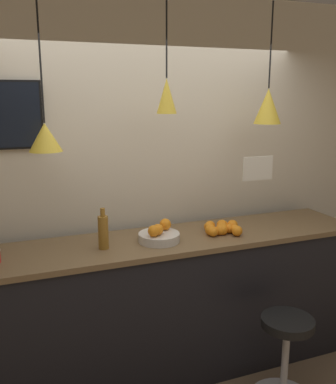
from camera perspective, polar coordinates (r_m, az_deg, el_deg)
The scene contains 10 objects.
back_wall at distance 3.48m, azimuth -2.55°, elevation 1.50°, with size 8.00×0.06×2.90m.
service_counter at distance 3.40m, azimuth 0.00°, elevation -14.91°, with size 3.06×0.64×1.10m.
bar_stool at distance 3.27m, azimuth 15.37°, elevation -19.61°, with size 0.46×0.46×0.65m.
fruit_bowl at distance 3.10m, azimuth -1.20°, elevation -5.73°, with size 0.30×0.30×0.15m.
orange_pile at distance 3.30m, azimuth 7.22°, elevation -4.82°, with size 0.30×0.27×0.09m.
juice_bottle at distance 2.97m, azimuth -8.63°, elevation -5.24°, with size 0.07×0.07×0.29m.
pendant_lamp_left at distance 2.85m, azimuth -16.07°, elevation 7.16°, with size 0.21×0.21×1.02m.
pendant_lamp_middle at distance 3.03m, azimuth -0.18°, elevation 12.76°, with size 0.14×0.14×0.80m.
pendant_lamp_right at distance 3.42m, azimuth 13.18°, elevation 11.12°, with size 0.21×0.21×0.89m.
hanging_menu_board at distance 3.11m, azimuth 11.88°, elevation 3.10°, with size 0.24×0.01×0.17m.
Camera 1 is at (-1.09, -2.17, 2.14)m, focal length 40.00 mm.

